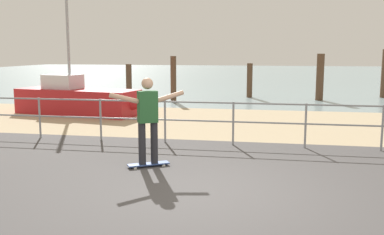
# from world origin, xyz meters

# --- Properties ---
(ground_plane) EXTENTS (24.00, 10.00, 0.04)m
(ground_plane) POSITION_xyz_m (0.00, -1.00, 0.00)
(ground_plane) COLOR #474444
(ground_plane) RESTS_ON ground
(beach_strip) EXTENTS (24.00, 6.00, 0.04)m
(beach_strip) POSITION_xyz_m (0.00, 7.00, 0.00)
(beach_strip) COLOR tan
(beach_strip) RESTS_ON ground
(sea_surface) EXTENTS (72.00, 50.00, 0.04)m
(sea_surface) POSITION_xyz_m (0.00, 35.00, 0.00)
(sea_surface) COLOR #849EA3
(sea_surface) RESTS_ON ground
(railing_fence) EXTENTS (11.63, 0.05, 1.05)m
(railing_fence) POSITION_xyz_m (-0.87, 3.60, 0.70)
(railing_fence) COLOR gray
(railing_fence) RESTS_ON ground
(sailboat) EXTENTS (5.07, 2.21, 4.57)m
(sailboat) POSITION_xyz_m (-5.76, 7.71, 0.52)
(sailboat) COLOR #B21E23
(sailboat) RESTS_ON ground
(skateboard) EXTENTS (0.79, 0.59, 0.08)m
(skateboard) POSITION_xyz_m (-1.46, 1.34, 0.07)
(skateboard) COLOR #334C8C
(skateboard) RESTS_ON ground
(skateboarder) EXTENTS (1.28, 0.84, 1.65)m
(skateboarder) POSITION_xyz_m (-1.46, 1.34, 1.02)
(skateboarder) COLOR #26262B
(skateboarder) RESTS_ON skateboard
(groyne_post_0) EXTENTS (0.30, 0.30, 1.54)m
(groyne_post_0) POSITION_xyz_m (-6.61, 15.37, 0.77)
(groyne_post_0) COLOR #513826
(groyne_post_0) RESTS_ON ground
(groyne_post_1) EXTENTS (0.25, 0.25, 2.01)m
(groyne_post_1) POSITION_xyz_m (-3.44, 12.04, 1.00)
(groyne_post_1) COLOR #513826
(groyne_post_1) RESTS_ON ground
(groyne_post_2) EXTENTS (0.27, 0.27, 1.64)m
(groyne_post_2) POSITION_xyz_m (-0.27, 14.48, 0.82)
(groyne_post_2) COLOR #513826
(groyne_post_2) RESTS_ON ground
(groyne_post_3) EXTENTS (0.33, 0.33, 2.10)m
(groyne_post_3) POSITION_xyz_m (2.90, 13.78, 1.05)
(groyne_post_3) COLOR #513826
(groyne_post_3) RESTS_ON ground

